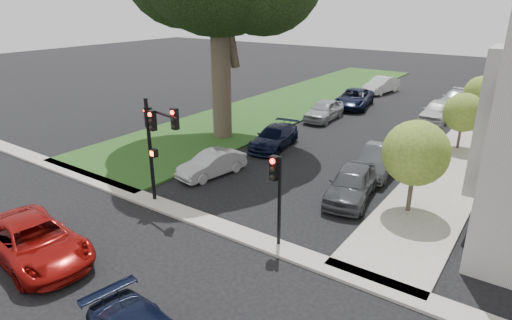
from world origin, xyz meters
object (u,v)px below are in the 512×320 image
Objects in this scene: traffic_signal_secondary at (277,185)px; car_parked_1 at (378,160)px; car_parked_5 at (212,164)px; car_parked_6 at (274,137)px; small_tree_b at (463,113)px; car_parked_7 at (324,110)px; traffic_signal_main at (155,133)px; car_parked_3 at (437,111)px; car_parked_0 at (352,184)px; car_cross_near at (34,241)px; car_parked_2 at (415,134)px; car_parked_4 at (455,98)px; small_tree_a at (416,153)px; car_parked_9 at (381,85)px; small_tree_c at (482,93)px; car_parked_8 at (354,98)px.

car_parked_1 is at bearing 86.30° from traffic_signal_secondary.
car_parked_6 is at bearing 97.56° from car_parked_5.
car_parked_7 is at bearing 171.11° from small_tree_b.
traffic_signal_main reaches higher than car_parked_3.
car_parked_0 is 0.98× the size of car_parked_3.
car_parked_7 reaches higher than car_cross_near.
car_cross_near is 1.04× the size of car_parked_2.
traffic_signal_main reaches higher than car_parked_4.
small_tree_a is 26.53m from car_parked_9.
traffic_signal_secondary is (-3.32, -22.44, 0.07)m from small_tree_c.
car_parked_3 is 19.59m from car_parked_5.
small_tree_b is at bearing 65.88° from car_parked_0.
small_tree_a is at bearing -79.25° from car_parked_4.
car_parked_4 is 9.00m from car_parked_8.
small_tree_b is 18.61m from traffic_signal_main.
car_parked_7 is (-10.05, 1.57, -1.60)m from small_tree_b.
car_parked_7 is at bearing 125.95° from car_parked_1.
car_parked_6 is at bearing 138.74° from car_parked_0.
car_parked_2 is (-2.47, -7.15, -1.74)m from small_tree_c.
car_parked_5 is (-9.84, -18.51, -1.81)m from small_tree_c.
car_parked_5 is at bearing -102.27° from car_parked_4.
traffic_signal_secondary is at bearing -90.32° from car_parked_3.
car_parked_3 is 10.71m from car_parked_9.
car_parked_1 is 8.87m from car_parked_5.
traffic_signal_secondary is 18.85m from car_parked_7.
car_parked_7 is at bearing 6.75° from car_cross_near.
car_cross_near is (-6.58, -5.72, -1.78)m from traffic_signal_secondary.
car_parked_9 is at bearing 90.74° from traffic_signal_main.
small_tree_c is at bearing 66.77° from traffic_signal_main.
small_tree_c is 0.80× the size of car_parked_0.
small_tree_c reaches higher than car_cross_near.
car_parked_2 is 6.91m from car_parked_3.
small_tree_a reaches higher than car_cross_near.
small_tree_c reaches higher than car_parked_4.
small_tree_c is 0.81× the size of car_parked_1.
car_cross_near is at bearing -80.41° from car_parked_5.
small_tree_a is at bearing -79.41° from car_parked_3.
car_parked_7 is (-0.21, 13.58, 0.13)m from car_parked_5.
traffic_signal_main is 23.34m from car_parked_3.
car_parked_3 is (0.55, 22.20, -1.73)m from traffic_signal_secondary.
traffic_signal_secondary is 0.79× the size of car_parked_7.
car_parked_4 is at bearing -3.89° from car_parked_9.
car_parked_6 is at bearing 122.99° from traffic_signal_secondary.
traffic_signal_secondary is at bearing -120.64° from small_tree_a.
car_parked_2 is 13.15m from car_parked_4.
small_tree_b is 12.91m from car_parked_4.
small_tree_c is at bearing 72.82° from car_parked_1.
car_parked_4 is 7.43m from car_parked_9.
car_cross_near is at bearing -92.36° from car_parked_7.
car_parked_1 is at bearing -12.73° from car_parked_6.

